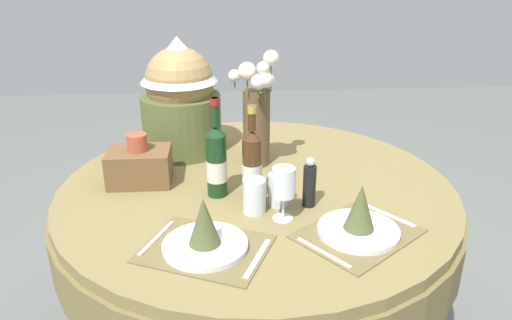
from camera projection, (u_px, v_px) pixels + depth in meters
dining_table at (257, 216)px, 1.80m from camera, size 1.42×1.42×0.75m
place_setting_left at (205, 235)px, 1.36m from camera, size 0.42×0.37×0.16m
place_setting_right at (359, 220)px, 1.43m from camera, size 0.43×0.41×0.16m
flower_vase at (257, 114)px, 1.83m from camera, size 0.18×0.18×0.45m
wine_bottle_left at (252, 165)px, 1.61m from camera, size 0.07×0.07×0.32m
wine_bottle_rear at (217, 161)px, 1.63m from camera, size 0.07×0.07×0.34m
wine_glass_right at (284, 184)px, 1.48m from camera, size 0.07×0.07×0.17m
tumbler_near_left at (254, 196)px, 1.55m from camera, size 0.07×0.07×0.11m
tumbler_near_right at (278, 190)px, 1.60m from camera, size 0.07×0.07×0.11m
pepper_mill at (309, 184)px, 1.58m from camera, size 0.04×0.04×0.17m
gift_tub_back_left at (180, 93)px, 1.95m from camera, size 0.32×0.32×0.47m
woven_basket_side_left at (139, 165)px, 1.74m from camera, size 0.22×0.16×0.18m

